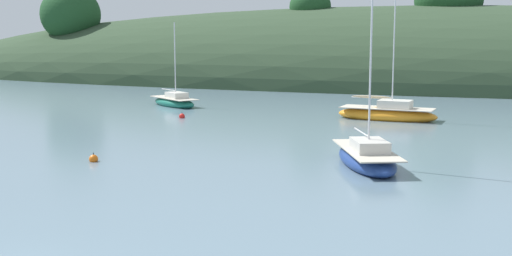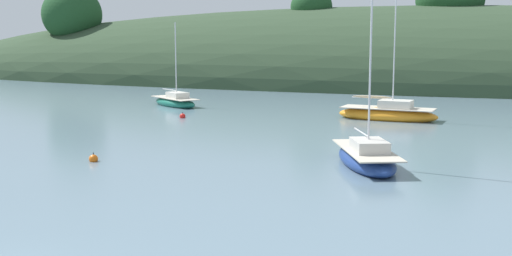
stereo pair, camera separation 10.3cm
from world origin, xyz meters
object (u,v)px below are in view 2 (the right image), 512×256
Objects in this scene: sailboat_black_sloop at (388,114)px; sailboat_red_portside at (175,102)px; sailboat_cream_ketch at (366,158)px; mooring_buoy_outer at (94,159)px; mooring_buoy_inner at (183,116)px.

sailboat_red_portside is (-18.79, 2.80, -0.07)m from sailboat_black_sloop.
sailboat_black_sloop is 17.11m from sailboat_cream_ketch.
mooring_buoy_inner is at bearing 101.71° from mooring_buoy_outer.
mooring_buoy_inner is at bearing -58.86° from sailboat_red_portside.
sailboat_black_sloop is at bearing 61.53° from mooring_buoy_outer.
sailboat_cream_ketch reaches higher than sailboat_red_portside.
sailboat_cream_ketch is 1.22× the size of sailboat_red_portside.
mooring_buoy_inner is at bearing -163.43° from sailboat_black_sloop.
mooring_buoy_outer is (-12.63, -3.48, -0.27)m from sailboat_cream_ketch.
sailboat_red_portside reaches higher than mooring_buoy_inner.
mooring_buoy_outer is at bearing -118.47° from sailboat_black_sloop.
sailboat_red_portside is at bearing 121.14° from mooring_buoy_inner.
sailboat_cream_ketch is (1.50, -17.04, -0.04)m from sailboat_black_sloop.
mooring_buoy_inner and mooring_buoy_outer have the same top height.
sailboat_red_portside is at bearing 135.64° from sailboat_cream_ketch.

